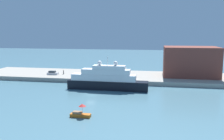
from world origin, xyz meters
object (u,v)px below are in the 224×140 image
(small_motorboat, at_px, (80,113))
(harbor_building, at_px, (190,61))
(large_yacht, at_px, (106,80))
(mooring_bollard, at_px, (98,78))
(parked_car, at_px, (53,73))
(person_figure, at_px, (64,72))

(small_motorboat, height_order, harbor_building, harbor_building)
(large_yacht, bearing_deg, mooring_bollard, 120.04)
(large_yacht, xyz_separation_m, mooring_bollard, (-5.29, 9.15, -1.26))
(small_motorboat, bearing_deg, mooring_bollard, 97.85)
(parked_car, height_order, mooring_bollard, parked_car)
(harbor_building, bearing_deg, large_yacht, -142.81)
(parked_car, distance_m, mooring_bollard, 21.51)
(small_motorboat, distance_m, person_figure, 48.90)
(small_motorboat, distance_m, mooring_bollard, 36.47)
(small_motorboat, bearing_deg, harbor_building, 58.86)
(parked_car, relative_size, mooring_bollard, 5.20)
(harbor_building, height_order, mooring_bollard, harbor_building)
(parked_car, bearing_deg, mooring_bollard, -16.12)
(small_motorboat, xyz_separation_m, person_figure, (-21.57, 43.86, 1.50))
(large_yacht, relative_size, harbor_building, 1.29)
(small_motorboat, height_order, mooring_bollard, small_motorboat)
(parked_car, bearing_deg, small_motorboat, -58.65)
(small_motorboat, distance_m, parked_car, 49.30)
(parked_car, distance_m, person_figure, 4.45)
(parked_car, xyz_separation_m, mooring_bollard, (20.67, -5.97, -0.22))
(harbor_building, distance_m, mooring_bollard, 37.60)
(person_figure, bearing_deg, large_yacht, -37.68)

